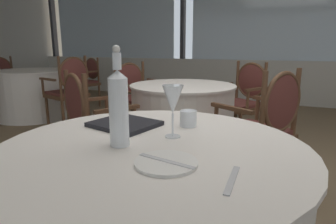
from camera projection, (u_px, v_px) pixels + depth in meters
The scene contains 18 objects.
ground_plane at pixel (217, 197), 2.15m from camera, with size 15.26×15.26×0.00m, color #756047.
window_wall_far at pixel (272, 48), 5.52m from camera, with size 11.74×0.14×2.73m.
side_plate at pixel (166, 163), 0.90m from camera, with size 0.20×0.20×0.01m, color white.
butter_knife at pixel (166, 161), 0.90m from camera, with size 0.21×0.02×0.00m, color silver.
dinner_fork at pixel (232, 180), 0.79m from camera, with size 0.18×0.02×0.00m, color silver.
water_bottle at pixel (119, 106), 1.04m from camera, with size 0.07×0.07×0.37m.
wine_glass at pixel (173, 100), 1.14m from camera, with size 0.09×0.09×0.21m.
water_tumbler at pixel (188, 118), 1.32m from camera, with size 0.08×0.08×0.07m, color white.
menu_book at pixel (125, 124), 1.33m from camera, with size 0.28×0.24×0.02m, color black.
background_table_1 at pixel (34, 93), 4.57m from camera, with size 1.22×1.22×0.75m.
dining_chair_1_0 at pixel (70, 86), 3.90m from camera, with size 0.56×0.61×1.00m.
dining_chair_1_1 at pixel (87, 78), 5.33m from camera, with size 0.61×0.56×0.91m.
dining_chair_1_2 at pixel (4, 78), 5.16m from camera, with size 0.56×0.61×0.94m.
background_table_2 at pixel (182, 122), 2.86m from camera, with size 1.04×1.04×0.75m.
dining_chair_2_0 at pixel (92, 120), 2.28m from camera, with size 0.65×0.63×0.93m.
dining_chair_2_1 at pixel (265, 123), 2.08m from camera, with size 0.63×0.65×0.97m.
dining_chair_2_2 at pixel (244, 96), 3.38m from camera, with size 0.65×0.63×0.94m.
dining_chair_2_3 at pixel (135, 93), 3.56m from camera, with size 0.63×0.65×0.93m.
Camera 1 is at (0.45, -1.93, 1.12)m, focal length 30.36 mm.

